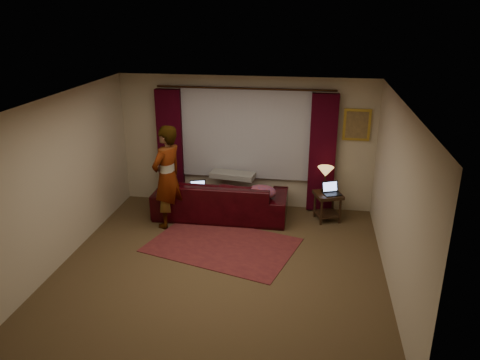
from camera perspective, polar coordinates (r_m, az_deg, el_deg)
name	(u,v)px	position (r m, az deg, el deg)	size (l,w,h in m)	color
floor	(222,266)	(7.46, -2.25, -10.42)	(5.00, 5.00, 0.01)	brown
ceiling	(219,101)	(6.52, -2.57, 9.65)	(5.00, 5.00, 0.02)	silver
wall_back	(245,143)	(9.22, 0.67, 4.56)	(5.00, 0.02, 2.60)	#BEB194
wall_front	(170,281)	(4.72, -8.52, -12.06)	(5.00, 0.02, 2.60)	#BEB194
wall_left	(62,179)	(7.75, -20.83, 0.09)	(0.02, 5.00, 2.60)	#BEB194
wall_right	(396,199)	(6.87, 18.53, -2.20)	(0.02, 5.00, 2.60)	#BEB194
sheer_curtain	(245,134)	(9.11, 0.61, 5.67)	(2.50, 0.05, 1.80)	#A5A5AE
drape_left	(171,147)	(9.48, -8.47, 4.03)	(0.50, 0.14, 2.30)	black
drape_right	(322,154)	(9.06, 10.00, 3.17)	(0.50, 0.14, 2.30)	black
curtain_rod	(245,88)	(8.88, 0.59, 11.09)	(0.04, 0.04, 3.40)	black
picture_frame	(357,125)	(9.02, 14.05, 6.55)	(0.50, 0.04, 0.60)	gold
sofa	(221,192)	(8.90, -2.36, -1.42)	(2.52, 1.09, 1.02)	black
throw_blanket	(233,162)	(8.98, -0.91, 2.25)	(0.86, 0.34, 0.10)	gray
clothing_pile	(261,192)	(8.57, 2.64, -1.50)	(0.54, 0.42, 0.23)	#77364D
laptop_sofa	(199,188)	(8.81, -5.07, -0.97)	(0.30, 0.32, 0.21)	black
area_rug	(222,245)	(8.03, -2.19, -7.92)	(2.38, 1.59, 0.01)	maroon
end_table	(327,207)	(8.98, 10.60, -3.21)	(0.47, 0.47, 0.55)	black
tiffany_lamp	(325,179)	(8.87, 10.33, 0.09)	(0.30, 0.30, 0.48)	olive
laptop_table	(333,189)	(8.79, 11.21, -1.06)	(0.31, 0.34, 0.22)	black
person	(167,177)	(8.47, -8.85, 0.36)	(0.56, 0.56, 1.89)	gray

